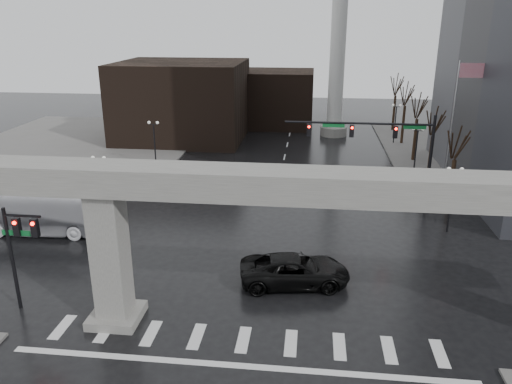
% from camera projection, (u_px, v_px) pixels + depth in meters
% --- Properties ---
extents(ground, '(160.00, 160.00, 0.00)m').
position_uv_depth(ground, '(246.00, 328.00, 26.10)').
color(ground, black).
rests_on(ground, ground).
extents(sidewalk_ne, '(28.00, 36.00, 0.15)m').
position_uv_depth(sidewalk_ne, '(512.00, 159.00, 57.03)').
color(sidewalk_ne, '#625F5D').
rests_on(sidewalk_ne, ground).
extents(sidewalk_nw, '(28.00, 36.00, 0.15)m').
position_uv_depth(sidewalk_nw, '(79.00, 146.00, 62.59)').
color(sidewalk_nw, '#625F5D').
rests_on(sidewalk_nw, ground).
extents(elevated_guideway, '(48.00, 2.60, 8.70)m').
position_uv_depth(elevated_guideway, '(271.00, 207.00, 23.68)').
color(elevated_guideway, gray).
rests_on(elevated_guideway, ground).
extents(building_far_left, '(16.00, 14.00, 10.00)m').
position_uv_depth(building_far_left, '(182.00, 101.00, 65.30)').
color(building_far_left, black).
rests_on(building_far_left, ground).
extents(building_far_mid, '(10.00, 10.00, 8.00)m').
position_uv_depth(building_far_mid, '(279.00, 98.00, 73.72)').
color(building_far_mid, black).
rests_on(building_far_mid, ground).
extents(smokestack, '(3.60, 3.60, 30.00)m').
position_uv_depth(smokestack, '(339.00, 34.00, 64.14)').
color(smokestack, silver).
rests_on(smokestack, ground).
extents(signal_mast_arm, '(12.12, 0.43, 8.00)m').
position_uv_depth(signal_mast_arm, '(384.00, 140.00, 40.82)').
color(signal_mast_arm, black).
rests_on(signal_mast_arm, ground).
extents(signal_left_pole, '(2.30, 0.30, 6.00)m').
position_uv_depth(signal_left_pole, '(19.00, 242.00, 26.52)').
color(signal_left_pole, black).
rests_on(signal_left_pole, ground).
extents(flagpole_assembly, '(2.06, 0.12, 12.00)m').
position_uv_depth(flagpole_assembly, '(457.00, 114.00, 42.58)').
color(flagpole_assembly, silver).
rests_on(flagpole_assembly, ground).
extents(lamp_right_0, '(1.22, 0.32, 5.11)m').
position_uv_depth(lamp_right_0, '(453.00, 189.00, 36.62)').
color(lamp_right_0, black).
rests_on(lamp_right_0, ground).
extents(lamp_right_1, '(1.22, 0.32, 5.11)m').
position_uv_depth(lamp_right_1, '(417.00, 143.00, 49.74)').
color(lamp_right_1, black).
rests_on(lamp_right_1, ground).
extents(lamp_right_2, '(1.22, 0.32, 5.11)m').
position_uv_depth(lamp_right_2, '(396.00, 117.00, 62.87)').
color(lamp_right_2, black).
rests_on(lamp_right_2, ground).
extents(lamp_left_0, '(1.22, 0.32, 5.11)m').
position_uv_depth(lamp_left_0, '(100.00, 176.00, 39.51)').
color(lamp_left_0, black).
rests_on(lamp_left_0, ground).
extents(lamp_left_1, '(1.22, 0.32, 5.11)m').
position_uv_depth(lamp_left_1, '(154.00, 136.00, 52.63)').
color(lamp_left_1, black).
rests_on(lamp_left_1, ground).
extents(lamp_left_2, '(1.22, 0.32, 5.11)m').
position_uv_depth(lamp_left_2, '(186.00, 113.00, 65.75)').
color(lamp_left_2, black).
rests_on(lamp_left_2, ground).
extents(tree_right_0, '(1.09, 1.58, 7.50)m').
position_uv_depth(tree_right_0, '(452.00, 181.00, 40.50)').
color(tree_right_0, black).
rests_on(tree_right_0, ground).
extents(tree_right_1, '(1.09, 1.61, 7.67)m').
position_uv_depth(tree_right_1, '(431.00, 155.00, 47.98)').
color(tree_right_1, black).
rests_on(tree_right_1, ground).
extents(tree_right_2, '(1.10, 1.63, 7.85)m').
position_uv_depth(tree_right_2, '(415.00, 136.00, 55.46)').
color(tree_right_2, black).
rests_on(tree_right_2, ground).
extents(tree_right_3, '(1.11, 1.66, 8.02)m').
position_uv_depth(tree_right_3, '(404.00, 121.00, 62.93)').
color(tree_right_3, black).
rests_on(tree_right_3, ground).
extents(tree_right_4, '(1.12, 1.69, 8.19)m').
position_uv_depth(tree_right_4, '(394.00, 109.00, 70.41)').
color(tree_right_4, black).
rests_on(tree_right_4, ground).
extents(pickup_truck, '(6.99, 4.00, 1.84)m').
position_uv_depth(pickup_truck, '(295.00, 270.00, 30.13)').
color(pickup_truck, black).
rests_on(pickup_truck, ground).
extents(city_bus, '(12.87, 3.33, 3.56)m').
position_uv_depth(city_bus, '(36.00, 210.00, 37.26)').
color(city_bus, silver).
rests_on(city_bus, ground).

